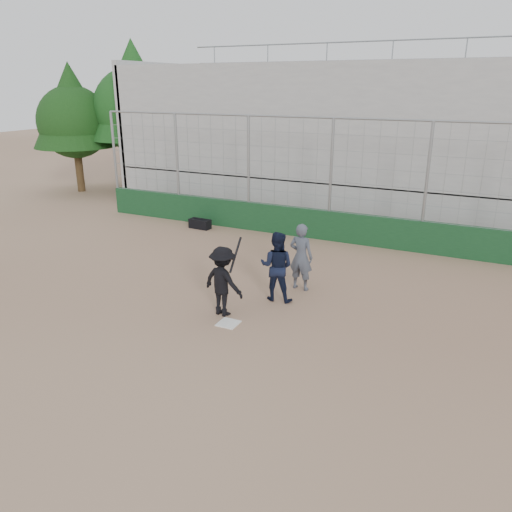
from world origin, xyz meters
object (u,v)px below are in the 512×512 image
at_px(batter_at_plate, 223,281).
at_px(catcher_crouched, 276,278).
at_px(umpire, 301,260).
at_px(equipment_bag, 200,224).

relative_size(batter_at_plate, catcher_crouched, 1.52).
relative_size(batter_at_plate, umpire, 1.14).
xyz_separation_m(batter_at_plate, umpire, (1.04, 2.16, -0.03)).
xyz_separation_m(batter_at_plate, equipment_bag, (-4.31, 5.90, -0.64)).
bearing_deg(umpire, catcher_crouched, 78.97).
relative_size(umpire, equipment_bag, 1.91).
height_order(batter_at_plate, equipment_bag, batter_at_plate).
height_order(batter_at_plate, umpire, batter_at_plate).
relative_size(catcher_crouched, umpire, 0.75).
height_order(umpire, equipment_bag, umpire).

